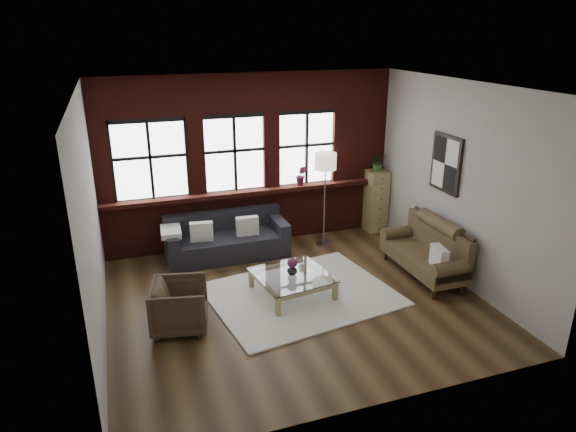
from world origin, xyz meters
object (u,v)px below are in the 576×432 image
object	(u,v)px
dark_sofa	(227,236)
vintage_settee	(424,250)
drawer_chest	(376,201)
floor_lamp	(325,196)
coffee_table	(292,285)
vase	(292,270)
armchair	(180,306)

from	to	relation	value
dark_sofa	vintage_settee	bearing A→B (deg)	-31.90
dark_sofa	vintage_settee	distance (m)	3.44
vintage_settee	drawer_chest	size ratio (longest dim) A/B	1.39
floor_lamp	coffee_table	bearing A→B (deg)	-126.02
vintage_settee	vase	distance (m)	2.29
floor_lamp	vase	bearing A→B (deg)	-126.02
vase	armchair	bearing A→B (deg)	-167.88
armchair	floor_lamp	size ratio (longest dim) A/B	0.39
dark_sofa	drawer_chest	distance (m)	3.18
dark_sofa	armchair	size ratio (longest dim) A/B	2.84
coffee_table	vase	xyz separation A→B (m)	(-0.00, 0.00, 0.26)
coffee_table	floor_lamp	bearing A→B (deg)	53.98
armchair	drawer_chest	distance (m)	4.93
dark_sofa	floor_lamp	bearing A→B (deg)	-1.21
coffee_table	drawer_chest	distance (m)	3.27
vintage_settee	floor_lamp	bearing A→B (deg)	120.38
drawer_chest	dark_sofa	bearing A→B (deg)	-174.66
vintage_settee	armchair	size ratio (longest dim) A/B	2.30
vintage_settee	floor_lamp	world-z (taller)	floor_lamp
armchair	coffee_table	size ratio (longest dim) A/B	0.70
drawer_chest	floor_lamp	xyz separation A→B (m)	(-1.27, -0.33, 0.34)
dark_sofa	coffee_table	size ratio (longest dim) A/B	2.00
vase	drawer_chest	distance (m)	3.24
armchair	vase	xyz separation A→B (m)	(1.77, 0.38, 0.09)
armchair	vase	world-z (taller)	armchair
dark_sofa	vintage_settee	size ratio (longest dim) A/B	1.24
armchair	drawer_chest	world-z (taller)	drawer_chest
vintage_settee	armchair	distance (m)	4.07
drawer_chest	coffee_table	bearing A→B (deg)	-140.94
vase	coffee_table	bearing A→B (deg)	0.00
dark_sofa	coffee_table	xyz separation A→B (m)	(0.64, -1.75, -0.22)
dark_sofa	floor_lamp	distance (m)	1.97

